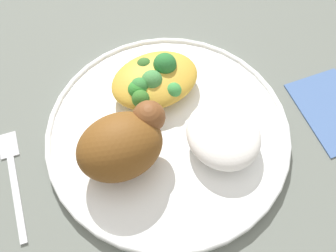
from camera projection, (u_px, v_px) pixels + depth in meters
The scene contains 7 objects.
ground_plane at pixel (168, 136), 0.51m from camera, with size 2.00×2.00×0.00m, color slate.
plate at pixel (168, 133), 0.50m from camera, with size 0.30×0.30×0.01m.
roasted_chicken at pixel (123, 144), 0.45m from camera, with size 0.11×0.08×0.07m.
rice_pile at pixel (223, 135), 0.47m from camera, with size 0.08×0.09×0.04m, color white.
mac_cheese_with_broccoli at pixel (154, 79), 0.51m from camera, with size 0.11×0.08×0.04m.
fork at pixel (13, 177), 0.48m from camera, with size 0.03×0.14×0.01m.
napkin at pixel (333, 110), 0.53m from camera, with size 0.08×0.12×0.00m, color #47669E.
Camera 1 is at (-0.10, -0.22, 0.45)m, focal length 43.85 mm.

